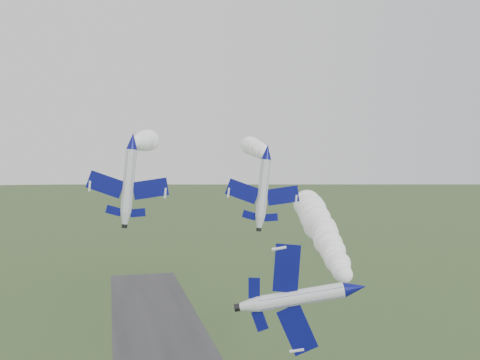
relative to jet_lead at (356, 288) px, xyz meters
name	(u,v)px	position (x,y,z in m)	size (l,w,h in m)	color
jet_lead	(356,288)	(0.00, 0.00, 0.00)	(6.17, 12.85, 10.60)	silver
smoke_trail_jet_lead	(321,230)	(8.63, 29.47, 1.72)	(5.49, 55.35, 5.49)	white
jet_pair_left	(132,141)	(-19.90, 27.75, 15.05)	(11.07, 13.19, 3.30)	silver
smoke_trail_jet_pair_left	(145,141)	(-16.11, 61.06, 16.30)	(4.81, 60.13, 4.81)	white
jet_pair_right	(267,152)	(-0.72, 27.39, 13.63)	(10.74, 12.69, 3.19)	silver
smoke_trail_jet_pair_right	(254,147)	(8.03, 66.53, 15.24)	(4.45, 73.32, 4.45)	white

